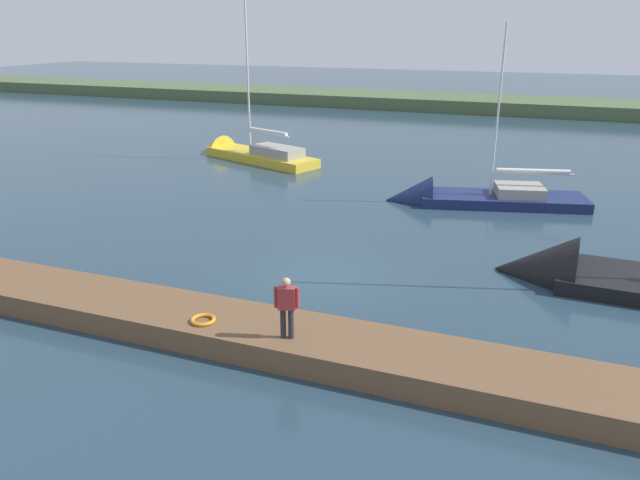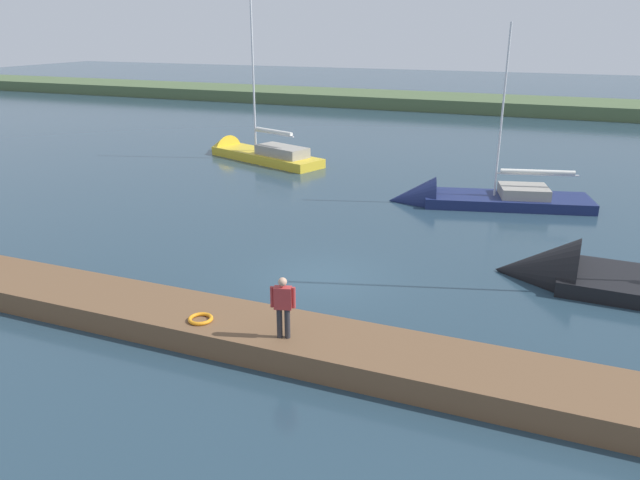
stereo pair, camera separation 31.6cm
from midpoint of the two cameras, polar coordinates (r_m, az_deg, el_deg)
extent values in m
plane|color=#263D4C|center=(20.16, 0.54, -3.60)|extent=(200.00, 200.00, 0.00)
cube|color=#4C603D|center=(63.64, 16.04, 11.72)|extent=(180.00, 8.00, 2.40)
cube|color=brown|center=(16.10, -5.76, -8.75)|extent=(26.78, 2.25, 0.65)
torus|color=orange|center=(16.19, -10.68, -7.35)|extent=(0.66, 0.66, 0.10)
cube|color=gold|center=(37.86, -4.88, 7.63)|extent=(8.29, 4.84, 0.83)
cone|color=gold|center=(41.28, -9.23, 8.45)|extent=(2.55, 2.68, 2.13)
cube|color=gray|center=(36.69, -3.36, 8.40)|extent=(3.62, 2.58, 0.58)
cylinder|color=silver|center=(37.85, -6.08, 14.98)|extent=(0.12, 0.12, 8.83)
cylinder|color=silver|center=(37.00, -4.15, 10.02)|extent=(3.18, 1.28, 0.10)
cylinder|color=silver|center=(36.98, -4.15, 10.20)|extent=(2.92, 1.30, 0.24)
cube|color=navy|center=(29.59, 17.49, 3.20)|extent=(7.90, 4.14, 0.87)
cone|color=navy|center=(29.17, 8.99, 3.65)|extent=(2.67, 2.85, 2.40)
cube|color=gray|center=(29.55, 19.01, 4.37)|extent=(2.51, 2.27, 0.48)
cylinder|color=silver|center=(28.65, 17.18, 11.45)|extent=(0.09, 0.09, 7.64)
cylinder|color=silver|center=(29.46, 20.16, 5.85)|extent=(3.56, 0.95, 0.07)
cylinder|color=silver|center=(29.43, 20.19, 6.07)|extent=(3.24, 0.99, 0.21)
cone|color=black|center=(21.51, 20.03, -3.13)|extent=(2.68, 2.95, 2.86)
cylinder|color=#28282D|center=(14.98, -3.24, -7.83)|extent=(0.14, 0.14, 0.80)
cylinder|color=#28282D|center=(14.96, -2.50, -7.87)|extent=(0.14, 0.14, 0.80)
cube|color=#B23333|center=(14.67, -2.91, -5.48)|extent=(0.48, 0.33, 0.57)
sphere|color=tan|center=(14.49, -2.94, -3.98)|extent=(0.22, 0.22, 0.22)
cylinder|color=#B23333|center=(14.70, -3.95, -5.39)|extent=(0.09, 0.09, 0.54)
cylinder|color=#B23333|center=(14.63, -1.88, -5.48)|extent=(0.09, 0.09, 0.54)
camera|label=1|loc=(0.16, -89.54, 0.16)|focal=33.82mm
camera|label=2|loc=(0.16, 90.46, -0.16)|focal=33.82mm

